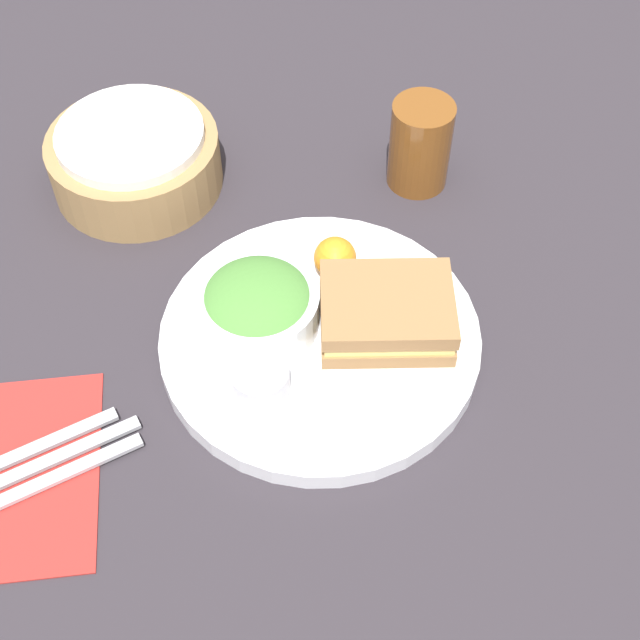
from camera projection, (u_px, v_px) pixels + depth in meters
ground_plane at (320, 346)px, 0.86m from camera, size 4.00×4.00×0.00m
plate at (320, 339)px, 0.85m from camera, size 0.31×0.31×0.02m
sandwich at (386, 310)px, 0.83m from camera, size 0.13×0.11×0.04m
salad_bowl at (258, 305)px, 0.83m from camera, size 0.12×0.12×0.05m
dressing_cup at (260, 380)px, 0.79m from camera, size 0.05×0.05×0.03m
orange_wedge at (335, 258)px, 0.87m from camera, size 0.04×0.04×0.04m
drink_glass at (420, 145)px, 0.96m from camera, size 0.07×0.07×0.10m
bread_basket at (135, 159)px, 0.97m from camera, size 0.19×0.19×0.07m
napkin at (30, 473)px, 0.77m from camera, size 0.12×0.20×0.00m
fork at (35, 487)px, 0.76m from camera, size 0.18×0.08×0.01m
knife at (29, 470)px, 0.77m from camera, size 0.19×0.09×0.01m
spoon at (23, 454)px, 0.78m from camera, size 0.17×0.08×0.01m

